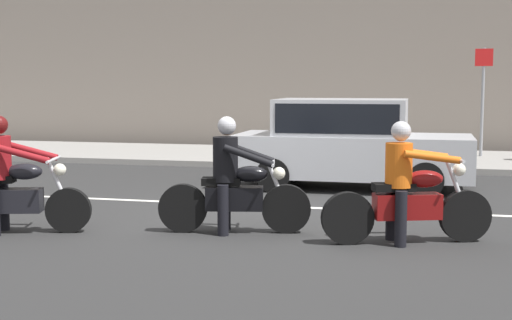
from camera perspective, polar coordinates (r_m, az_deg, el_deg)
The scene contains 9 objects.
ground_plane at distance 10.85m, azimuth -0.58°, elevation -4.53°, with size 80.00×80.00×0.00m, color #282828.
sidewalk_slab at distance 18.62m, azimuth 5.49°, elevation 0.20°, with size 40.00×4.40×0.14m, color gray.
building_facade at distance 22.03m, azimuth 6.91°, elevation 12.67°, with size 40.00×1.40×9.00m, color slate.
lane_marking_stripe at distance 11.70m, azimuth 0.79°, elevation -3.72°, with size 18.00×0.14×0.01m, color silver.
motorcycle_with_rider_black_leather at distance 9.57m, azimuth -1.85°, elevation -2.09°, with size 2.05×0.77×1.58m.
motorcycle_with_rider_orange_stripe at distance 9.14m, azimuth 12.06°, elevation -2.65°, with size 2.12×0.95×1.56m.
motorcycle_with_rider_crimson at distance 10.10m, azimuth -19.42°, elevation -1.95°, with size 2.15×0.87×1.60m.
parked_sedan_silver at distance 13.66m, azimuth 7.46°, elevation 1.38°, with size 4.45×1.82×1.72m.
street_sign_post at distance 19.05m, azimuth 17.85°, elevation 5.31°, with size 0.44×0.08×2.78m.
Camera 1 is at (2.63, -10.33, 2.04)m, focal length 49.54 mm.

